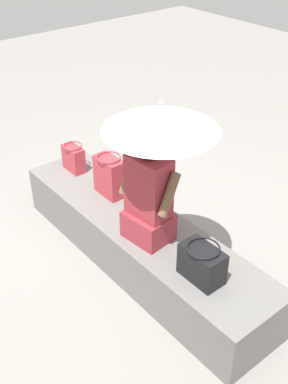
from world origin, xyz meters
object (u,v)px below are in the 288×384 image
at_px(person_seated, 149,195).
at_px(shoulder_bag_spare, 109,176).
at_px(tote_bag_canvas, 202,263).
at_px(handbag_black, 74,158).
at_px(parasol, 161,118).

xyz_separation_m(person_seated, shoulder_bag_spare, (0.68, -0.12, -0.21)).
xyz_separation_m(person_seated, tote_bag_canvas, (-0.58, 0.01, -0.26)).
bearing_deg(shoulder_bag_spare, tote_bag_canvas, 174.09).
relative_size(handbag_black, shoulder_bag_spare, 0.71).
bearing_deg(tote_bag_canvas, handbag_black, -3.41).
height_order(parasol, tote_bag_canvas, parasol).
height_order(person_seated, tote_bag_canvas, person_seated).
distance_m(parasol, handbag_black, 1.56).
relative_size(parasol, tote_bag_canvas, 3.61).
bearing_deg(person_seated, tote_bag_canvas, 179.46).
xyz_separation_m(parasol, tote_bag_canvas, (-0.52, 0.06, -0.87)).
bearing_deg(shoulder_bag_spare, person_seated, 169.58).
relative_size(person_seated, shoulder_bag_spare, 2.43).
bearing_deg(handbag_black, person_seated, 175.23).
bearing_deg(tote_bag_canvas, parasol, -6.35).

